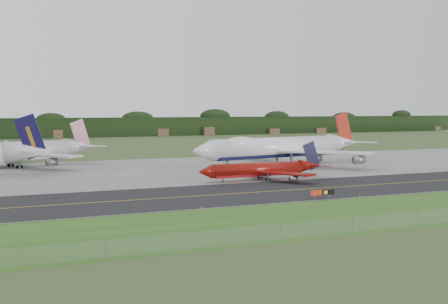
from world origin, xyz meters
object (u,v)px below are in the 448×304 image
at_px(jet_ba_747, 281,148).
at_px(jet_star_tail, 14,152).
at_px(jet_red_737, 264,169).
at_px(taxiway_sign, 322,193).

height_order(jet_ba_747, jet_star_tail, jet_ba_747).
distance_m(jet_ba_747, jet_red_737, 38.82).
height_order(jet_red_737, jet_star_tail, jet_star_tail).
bearing_deg(jet_ba_747, taxiway_sign, -113.51).
height_order(jet_red_737, taxiway_sign, jet_red_737).
bearing_deg(jet_ba_747, jet_red_737, -126.40).
relative_size(jet_ba_747, taxiway_sign, 12.83).
relative_size(jet_red_737, jet_star_tail, 0.65).
height_order(jet_ba_747, jet_red_737, jet_ba_747).
distance_m(jet_ba_747, taxiway_sign, 70.77).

